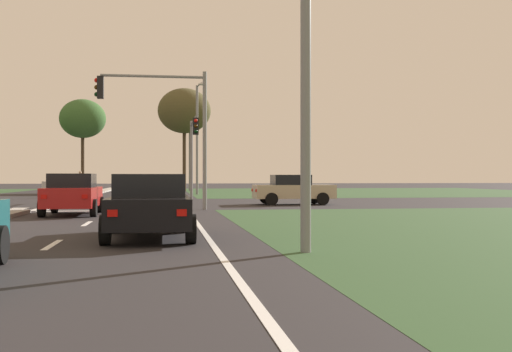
{
  "coord_description": "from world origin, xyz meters",
  "views": [
    {
      "loc": [
        5.82,
        -4.04,
        1.44
      ],
      "look_at": [
        11.31,
        33.24,
        1.48
      ],
      "focal_mm": 44.12,
      "sensor_mm": 36.0,
      "label": 1
    }
  ],
  "objects_px": {
    "car_black_near": "(150,205)",
    "street_lamp_third": "(198,133)",
    "traffic_signal_far_right": "(193,142)",
    "treeline_fourth": "(184,111)",
    "car_silver_second": "(59,185)",
    "car_beige_third": "(293,189)",
    "traffic_signal_near_right": "(166,114)",
    "street_lamp_fourth": "(191,146)",
    "car_red_fifth": "(73,194)",
    "pedestrian_at_median": "(80,180)",
    "treeline_third": "(83,119)"
  },
  "relations": [
    {
      "from": "car_black_near",
      "to": "street_lamp_fourth",
      "type": "xyz_separation_m",
      "value": [
        3.11,
        50.38,
        3.86
      ]
    },
    {
      "from": "car_silver_second",
      "to": "street_lamp_third",
      "type": "distance_m",
      "value": 11.78
    },
    {
      "from": "car_red_fifth",
      "to": "treeline_fourth",
      "type": "height_order",
      "value": "treeline_fourth"
    },
    {
      "from": "traffic_signal_near_right",
      "to": "street_lamp_third",
      "type": "bearing_deg",
      "value": 83.62
    },
    {
      "from": "car_black_near",
      "to": "car_silver_second",
      "type": "relative_size",
      "value": 0.99
    },
    {
      "from": "car_black_near",
      "to": "pedestrian_at_median",
      "type": "xyz_separation_m",
      "value": [
        -5.56,
        31.18,
        0.4
      ]
    },
    {
      "from": "car_red_fifth",
      "to": "traffic_signal_far_right",
      "type": "height_order",
      "value": "traffic_signal_far_right"
    },
    {
      "from": "traffic_signal_far_right",
      "to": "treeline_fourth",
      "type": "distance_m",
      "value": 24.25
    },
    {
      "from": "car_silver_second",
      "to": "treeline_fourth",
      "type": "xyz_separation_m",
      "value": [
        10.27,
        10.39,
        7.1
      ]
    },
    {
      "from": "car_black_near",
      "to": "street_lamp_third",
      "type": "height_order",
      "value": "street_lamp_third"
    },
    {
      "from": "car_beige_third",
      "to": "traffic_signal_near_right",
      "type": "distance_m",
      "value": 8.61
    },
    {
      "from": "treeline_fourth",
      "to": "pedestrian_at_median",
      "type": "bearing_deg",
      "value": -116.06
    },
    {
      "from": "traffic_signal_near_right",
      "to": "treeline_fourth",
      "type": "distance_m",
      "value": 35.09
    },
    {
      "from": "car_black_near",
      "to": "street_lamp_third",
      "type": "xyz_separation_m",
      "value": [
        3.02,
        35.69,
        4.19
      ]
    },
    {
      "from": "car_silver_second",
      "to": "traffic_signal_far_right",
      "type": "distance_m",
      "value": 17.01
    },
    {
      "from": "treeline_fourth",
      "to": "street_lamp_third",
      "type": "bearing_deg",
      "value": -86.67
    },
    {
      "from": "car_red_fifth",
      "to": "street_lamp_fourth",
      "type": "height_order",
      "value": "street_lamp_fourth"
    },
    {
      "from": "car_beige_third",
      "to": "treeline_fourth",
      "type": "xyz_separation_m",
      "value": [
        -4.61,
        30.34,
        7.13
      ]
    },
    {
      "from": "treeline_third",
      "to": "treeline_fourth",
      "type": "xyz_separation_m",
      "value": [
        9.91,
        -1.37,
        0.78
      ]
    },
    {
      "from": "street_lamp_third",
      "to": "treeline_third",
      "type": "distance_m",
      "value": 16.93
    },
    {
      "from": "pedestrian_at_median",
      "to": "car_black_near",
      "type": "bearing_deg",
      "value": 170.52
    },
    {
      "from": "car_red_fifth",
      "to": "treeline_third",
      "type": "height_order",
      "value": "treeline_third"
    },
    {
      "from": "car_red_fifth",
      "to": "traffic_signal_near_right",
      "type": "bearing_deg",
      "value": 40.32
    },
    {
      "from": "traffic_signal_far_right",
      "to": "treeline_fourth",
      "type": "xyz_separation_m",
      "value": [
        0.25,
        23.86,
        4.36
      ]
    },
    {
      "from": "car_red_fifth",
      "to": "treeline_fourth",
      "type": "xyz_separation_m",
      "value": [
        5.42,
        37.81,
        7.12
      ]
    },
    {
      "from": "street_lamp_fourth",
      "to": "treeline_fourth",
      "type": "distance_m",
      "value": 4.54
    },
    {
      "from": "pedestrian_at_median",
      "to": "treeline_third",
      "type": "xyz_separation_m",
      "value": [
        -2.0,
        17.54,
        5.95
      ]
    },
    {
      "from": "street_lamp_fourth",
      "to": "car_red_fifth",
      "type": "bearing_deg",
      "value": -98.61
    },
    {
      "from": "traffic_signal_far_right",
      "to": "street_lamp_third",
      "type": "xyz_separation_m",
      "value": [
        0.92,
        12.2,
        1.4
      ]
    },
    {
      "from": "car_silver_second",
      "to": "car_beige_third",
      "type": "distance_m",
      "value": 24.89
    },
    {
      "from": "car_red_fifth",
      "to": "street_lamp_fourth",
      "type": "xyz_separation_m",
      "value": [
        6.18,
        40.84,
        3.83
      ]
    },
    {
      "from": "street_lamp_third",
      "to": "car_beige_third",
      "type": "bearing_deg",
      "value": -78.1
    },
    {
      "from": "car_red_fifth",
      "to": "pedestrian_at_median",
      "type": "xyz_separation_m",
      "value": [
        -2.49,
        21.64,
        0.38
      ]
    },
    {
      "from": "car_silver_second",
      "to": "traffic_signal_near_right",
      "type": "relative_size",
      "value": 0.75
    },
    {
      "from": "car_black_near",
      "to": "car_silver_second",
      "type": "distance_m",
      "value": 37.8
    },
    {
      "from": "car_black_near",
      "to": "treeline_fourth",
      "type": "distance_m",
      "value": 47.94
    },
    {
      "from": "pedestrian_at_median",
      "to": "treeline_fourth",
      "type": "distance_m",
      "value": 19.22
    },
    {
      "from": "street_lamp_third",
      "to": "car_red_fifth",
      "type": "bearing_deg",
      "value": -103.12
    },
    {
      "from": "traffic_signal_near_right",
      "to": "pedestrian_at_median",
      "type": "distance_m",
      "value": 19.83
    },
    {
      "from": "treeline_fourth",
      "to": "car_silver_second",
      "type": "bearing_deg",
      "value": -134.68
    },
    {
      "from": "treeline_fourth",
      "to": "car_black_near",
      "type": "bearing_deg",
      "value": -92.84
    },
    {
      "from": "car_silver_second",
      "to": "street_lamp_fourth",
      "type": "bearing_deg",
      "value": -129.44
    },
    {
      "from": "car_red_fifth",
      "to": "treeline_fourth",
      "type": "relative_size",
      "value": 0.41
    },
    {
      "from": "street_lamp_third",
      "to": "pedestrian_at_median",
      "type": "distance_m",
      "value": 10.41
    },
    {
      "from": "car_red_fifth",
      "to": "treeline_third",
      "type": "xyz_separation_m",
      "value": [
        -4.49,
        39.18,
        6.33
      ]
    },
    {
      "from": "street_lamp_third",
      "to": "pedestrian_at_median",
      "type": "xyz_separation_m",
      "value": [
        -8.58,
        -4.51,
        -3.79
      ]
    },
    {
      "from": "street_lamp_third",
      "to": "street_lamp_fourth",
      "type": "height_order",
      "value": "street_lamp_third"
    },
    {
      "from": "car_silver_second",
      "to": "traffic_signal_far_right",
      "type": "bearing_deg",
      "value": 126.66
    },
    {
      "from": "traffic_signal_near_right",
      "to": "street_lamp_fourth",
      "type": "distance_m",
      "value": 37.96
    },
    {
      "from": "car_silver_second",
      "to": "traffic_signal_near_right",
      "type": "distance_m",
      "value": 26.05
    }
  ]
}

